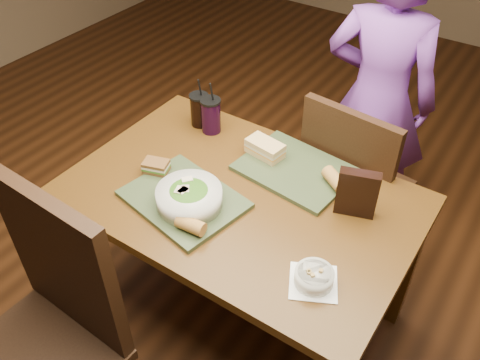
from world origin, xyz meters
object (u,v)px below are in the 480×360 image
object	(u,v)px
tray_near	(184,199)
cup_berry	(211,115)
sandwich_far	(265,148)
cup_cola	(200,110)
soup_bowl	(314,277)
baguette_far	(334,179)
baguette_near	(191,225)
salad_bowl	(189,196)
dining_table	(240,211)
diner	(377,100)
chip_bag	(357,193)
chair_far	(349,184)
tray_far	(295,170)
chair_near	(49,329)
sandwich_near	(156,166)

from	to	relation	value
tray_near	cup_berry	xyz separation A→B (m)	(-0.18, 0.42, 0.07)
sandwich_far	cup_cola	size ratio (longest dim) A/B	0.71
soup_bowl	baguette_far	size ratio (longest dim) A/B	1.90
tray_near	baguette_near	world-z (taller)	baguette_near
salad_bowl	dining_table	bearing A→B (deg)	56.51
diner	chip_bag	xyz separation A→B (m)	(0.23, -0.78, 0.10)
chair_far	tray_near	world-z (taller)	chair_far
tray_far	baguette_far	bearing A→B (deg)	-2.05
tray_near	sandwich_far	world-z (taller)	sandwich_far
chair_far	cup_cola	distance (m)	0.74
tray_near	chair_near	bearing A→B (deg)	-98.02
soup_bowl	baguette_far	bearing A→B (deg)	108.51
tray_far	chip_bag	world-z (taller)	chip_bag
tray_near	sandwich_near	bearing A→B (deg)	161.48
sandwich_far	baguette_near	xyz separation A→B (m)	(0.02, -0.50, -0.00)
soup_bowl	chair_near	bearing A→B (deg)	-141.05
sandwich_near	cup_cola	world-z (taller)	cup_cola
sandwich_near	chip_bag	world-z (taller)	chip_bag
sandwich_far	cup_berry	bearing A→B (deg)	173.31
baguette_near	baguette_far	size ratio (longest dim) A/B	0.97
salad_bowl	cup_berry	world-z (taller)	cup_berry
cup_cola	soup_bowl	bearing A→B (deg)	-31.26
tray_far	salad_bowl	bearing A→B (deg)	-118.21
sandwich_far	chair_near	bearing A→B (deg)	-101.14
dining_table	baguette_near	size ratio (longest dim) A/B	12.73
tray_far	sandwich_near	world-z (taller)	sandwich_near
dining_table	chair_near	distance (m)	0.79
chair_near	sandwich_far	size ratio (longest dim) A/B	6.74
chair_near	salad_bowl	size ratio (longest dim) A/B	4.62
sandwich_near	cup_berry	bearing A→B (deg)	90.17
dining_table	cup_cola	world-z (taller)	cup_cola
diner	cup_berry	xyz separation A→B (m)	(-0.50, -0.65, 0.08)
soup_bowl	sandwich_near	xyz separation A→B (m)	(-0.76, 0.13, 0.01)
baguette_near	baguette_far	bearing A→B (deg)	58.71
chair_far	diner	distance (m)	0.46
salad_bowl	tray_near	bearing A→B (deg)	158.99
chair_far	diner	bearing A→B (deg)	100.14
chair_far	salad_bowl	size ratio (longest dim) A/B	4.11
chair_far	cup_berry	bearing A→B (deg)	-156.96
tray_far	sandwich_near	size ratio (longest dim) A/B	3.76
chair_near	salad_bowl	distance (m)	0.63
salad_bowl	baguette_far	world-z (taller)	salad_bowl
tray_far	soup_bowl	bearing A→B (deg)	-54.76
chair_far	baguette_near	xyz separation A→B (m)	(-0.26, -0.78, 0.25)
tray_far	cup_berry	distance (m)	0.45
sandwich_near	chair_near	bearing A→B (deg)	-81.47
sandwich_far	chip_bag	world-z (taller)	chip_bag
diner	cup_cola	size ratio (longest dim) A/B	6.52
tray_near	chip_bag	bearing A→B (deg)	28.43
chair_near	cup_cola	xyz separation A→B (m)	(-0.17, 1.04, 0.22)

